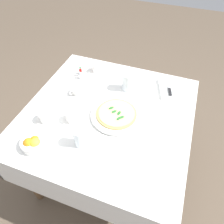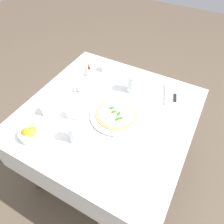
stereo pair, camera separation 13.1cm
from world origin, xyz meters
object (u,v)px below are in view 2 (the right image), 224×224
hot_sauce_bottle (89,70)px  coffee_cup_back_corner (106,68)px  pizza_plate (116,115)px  napkin_folded (175,95)px  pizza (116,114)px  water_glass_near_left (132,85)px  coffee_cup_center_back (47,110)px  pepper_shaker (88,73)px  dinner_knife (175,93)px  coffee_cup_near_right (83,88)px  citrus_bowl (32,133)px  coffee_cup_left_edge (72,113)px  salt_shaker (90,68)px  water_glass_right_edge (75,134)px

hot_sauce_bottle → coffee_cup_back_corner: bearing=-46.3°
pizza_plate → napkin_folded: (0.36, -0.27, -0.00)m
pizza → napkin_folded: 0.45m
napkin_folded → water_glass_near_left: bearing=90.1°
coffee_cup_center_back → pepper_shaker: (0.45, -0.02, -0.00)m
pizza → pizza_plate: bearing=31.1°
dinner_knife → pepper_shaker: 0.66m
water_glass_near_left → coffee_cup_center_back: bearing=139.9°
pizza_plate → coffee_cup_near_right: size_ratio=2.50×
citrus_bowl → dinner_knife: bearing=-40.5°
coffee_cup_near_right → dinner_knife: size_ratio=0.67×
coffee_cup_left_edge → water_glass_near_left: bearing=-29.4°
napkin_folded → coffee_cup_near_right: bearing=96.0°
coffee_cup_near_right → salt_shaker: 0.23m
coffee_cup_left_edge → citrus_bowl: 0.26m
hot_sauce_bottle → water_glass_near_left: bearing=-93.7°
coffee_cup_near_right → hot_sauce_bottle: size_ratio=1.57×
dinner_knife → water_glass_right_edge: bearing=132.7°
pizza_plate → pizza: (-0.00, -0.00, 0.01)m
coffee_cup_left_edge → hot_sauce_bottle: bearing=19.5°
coffee_cup_back_corner → water_glass_right_edge: water_glass_right_edge is taller
coffee_cup_back_corner → hot_sauce_bottle: hot_sauce_bottle is taller
pizza_plate → water_glass_right_edge: bearing=155.7°
citrus_bowl → pizza: bearing=-44.3°
water_glass_right_edge → dinner_knife: water_glass_right_edge is taller
water_glass_right_edge → hot_sauce_bottle: bearing=25.6°
coffee_cup_left_edge → pepper_shaker: (0.40, 0.14, -0.01)m
pizza → coffee_cup_near_right: 0.34m
water_glass_near_left → dinner_knife: size_ratio=0.66×
hot_sauce_bottle → pepper_shaker: 0.03m
coffee_cup_back_corner → pepper_shaker: 0.15m
coffee_cup_back_corner → citrus_bowl: 0.76m
water_glass_right_edge → hot_sauce_bottle: size_ratio=1.42×
coffee_cup_back_corner → water_glass_near_left: bearing=-113.1°
water_glass_near_left → napkin_folded: (0.09, -0.28, -0.05)m
coffee_cup_center_back → hot_sauce_bottle: bearing=-0.8°
pizza_plate → napkin_folded: 0.45m
pizza → citrus_bowl: (-0.36, 0.36, 0.00)m
water_glass_near_left → hot_sauce_bottle: 0.38m
napkin_folded → citrus_bowl: 0.96m
citrus_bowl → pizza_plate: bearing=-44.3°
dinner_knife → citrus_bowl: 0.96m
coffee_cup_back_corner → dinner_knife: coffee_cup_back_corner is taller
pizza → water_glass_near_left: water_glass_near_left is taller
coffee_cup_center_back → dinner_knife: coffee_cup_center_back is taller
water_glass_near_left → water_glass_right_edge: bearing=168.9°
coffee_cup_center_back → hot_sauce_bottle: hot_sauce_bottle is taller
coffee_cup_back_corner → coffee_cup_center_back: (-0.57, 0.10, -0.00)m
napkin_folded → pizza_plate: bearing=125.8°
coffee_cup_back_corner → citrus_bowl: citrus_bowl is taller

